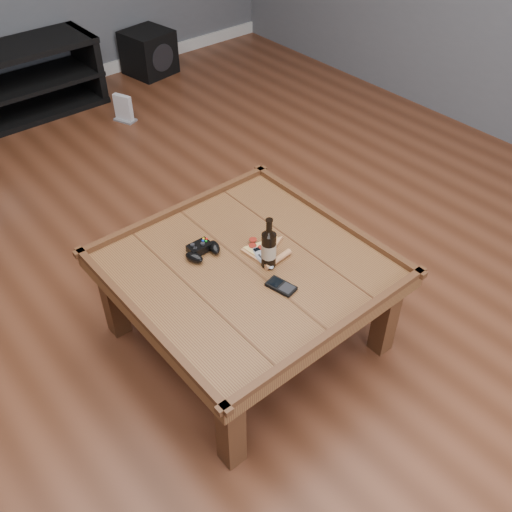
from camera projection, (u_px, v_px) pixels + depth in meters
ground at (248, 338)px, 2.60m from camera, size 6.00×6.00×0.00m
coffee_table at (247, 275)px, 2.34m from camera, size 1.03×1.03×0.48m
media_console at (2, 88)px, 4.03m from camera, size 1.40×0.45×0.50m
beer_bottle at (269, 247)px, 2.24m from camera, size 0.06×0.06×0.23m
game_controller at (202, 250)px, 2.34m from camera, size 0.17×0.11×0.05m
pizza_slice at (264, 251)px, 2.36m from camera, size 0.18×0.26×0.03m
smartphone at (281, 286)px, 2.20m from camera, size 0.08×0.13×0.02m
remote_control at (262, 257)px, 2.32m from camera, size 0.08×0.17×0.02m
subwoofer at (149, 52)px, 4.70m from camera, size 0.40×0.40×0.35m
game_console at (124, 109)px, 4.12m from camera, size 0.14×0.18×0.20m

